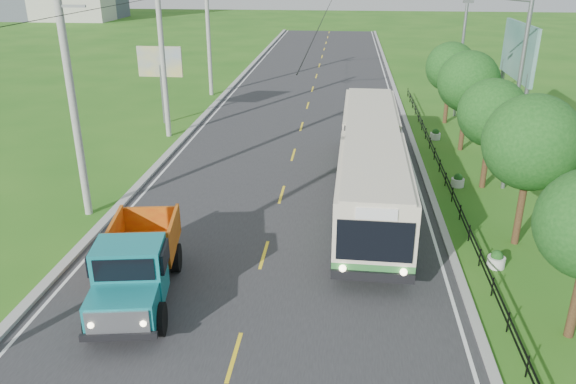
% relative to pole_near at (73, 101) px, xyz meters
% --- Properties ---
extents(ground, '(240.00, 240.00, 0.00)m').
position_rel_pole_near_xyz_m(ground, '(8.26, -9.00, -5.09)').
color(ground, '#245F16').
rests_on(ground, ground).
extents(road, '(14.00, 120.00, 0.02)m').
position_rel_pole_near_xyz_m(road, '(8.26, 11.00, -5.08)').
color(road, '#28282B').
rests_on(road, ground).
extents(curb_left, '(0.40, 120.00, 0.15)m').
position_rel_pole_near_xyz_m(curb_left, '(1.06, 11.00, -5.02)').
color(curb_left, '#9E9E99').
rests_on(curb_left, ground).
extents(curb_right, '(0.30, 120.00, 0.10)m').
position_rel_pole_near_xyz_m(curb_right, '(15.41, 11.00, -5.04)').
color(curb_right, '#9E9E99').
rests_on(curb_right, ground).
extents(edge_line_left, '(0.12, 120.00, 0.00)m').
position_rel_pole_near_xyz_m(edge_line_left, '(1.61, 11.00, -5.07)').
color(edge_line_left, silver).
rests_on(edge_line_left, road).
extents(edge_line_right, '(0.12, 120.00, 0.00)m').
position_rel_pole_near_xyz_m(edge_line_right, '(14.91, 11.00, -5.07)').
color(edge_line_right, silver).
rests_on(edge_line_right, road).
extents(centre_dash, '(0.12, 2.20, 0.00)m').
position_rel_pole_near_xyz_m(centre_dash, '(8.26, -9.00, -5.07)').
color(centre_dash, yellow).
rests_on(centre_dash, road).
extents(railing_right, '(0.04, 40.00, 0.60)m').
position_rel_pole_near_xyz_m(railing_right, '(16.26, 5.00, -4.79)').
color(railing_right, black).
rests_on(railing_right, ground).
extents(pole_near, '(3.51, 0.32, 10.00)m').
position_rel_pole_near_xyz_m(pole_near, '(0.00, 0.00, 0.00)').
color(pole_near, gray).
rests_on(pole_near, ground).
extents(pole_mid, '(3.51, 0.32, 10.00)m').
position_rel_pole_near_xyz_m(pole_mid, '(0.00, 12.00, 0.00)').
color(pole_mid, gray).
rests_on(pole_mid, ground).
extents(pole_far, '(3.51, 0.32, 10.00)m').
position_rel_pole_near_xyz_m(pole_far, '(0.00, 24.00, 0.00)').
color(pole_far, gray).
rests_on(pole_far, ground).
extents(tree_third, '(3.60, 3.62, 6.00)m').
position_rel_pole_near_xyz_m(tree_third, '(18.12, -0.86, -1.11)').
color(tree_third, '#382314').
rests_on(tree_third, ground).
extents(tree_fourth, '(3.24, 3.31, 5.40)m').
position_rel_pole_near_xyz_m(tree_fourth, '(18.12, 5.14, -1.51)').
color(tree_fourth, '#382314').
rests_on(tree_fourth, ground).
extents(tree_fifth, '(3.48, 3.52, 5.80)m').
position_rel_pole_near_xyz_m(tree_fifth, '(18.12, 11.14, -1.24)').
color(tree_fifth, '#382314').
rests_on(tree_fifth, ground).
extents(tree_back, '(3.30, 3.36, 5.50)m').
position_rel_pole_near_xyz_m(tree_back, '(18.12, 17.14, -1.44)').
color(tree_back, '#382314').
rests_on(tree_back, ground).
extents(streetlight_mid, '(3.02, 0.20, 9.07)m').
position_rel_pole_near_xyz_m(streetlight_mid, '(18.90, 5.00, -0.19)').
color(streetlight_mid, slate).
rests_on(streetlight_mid, ground).
extents(streetlight_far, '(3.02, 0.20, 9.07)m').
position_rel_pole_near_xyz_m(streetlight_far, '(18.90, 19.00, -0.19)').
color(streetlight_far, slate).
rests_on(streetlight_far, ground).
extents(planter_near, '(0.64, 0.64, 0.67)m').
position_rel_pole_near_xyz_m(planter_near, '(16.86, -3.00, -4.81)').
color(planter_near, silver).
rests_on(planter_near, ground).
extents(planter_mid, '(0.64, 0.64, 0.67)m').
position_rel_pole_near_xyz_m(planter_mid, '(16.86, 5.00, -4.81)').
color(planter_mid, silver).
rests_on(planter_mid, ground).
extents(planter_far, '(0.64, 0.64, 0.67)m').
position_rel_pole_near_xyz_m(planter_far, '(16.86, 13.00, -4.81)').
color(planter_far, silver).
rests_on(planter_far, ground).
extents(billboard_left, '(3.00, 0.20, 5.20)m').
position_rel_pole_near_xyz_m(billboard_left, '(-1.24, 15.00, -1.23)').
color(billboard_left, slate).
rests_on(billboard_left, ground).
extents(billboard_right, '(0.24, 6.00, 7.30)m').
position_rel_pole_near_xyz_m(billboard_right, '(20.56, 11.00, 0.25)').
color(billboard_right, slate).
rests_on(billboard_right, ground).
extents(bus, '(3.13, 17.19, 3.31)m').
position_rel_pole_near_xyz_m(bus, '(12.40, 3.12, -3.10)').
color(bus, '#2F7735').
rests_on(bus, ground).
extents(dump_truck, '(3.08, 6.09, 2.45)m').
position_rel_pole_near_xyz_m(dump_truck, '(4.56, -6.33, -3.71)').
color(dump_truck, '#157980').
rests_on(dump_truck, ground).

